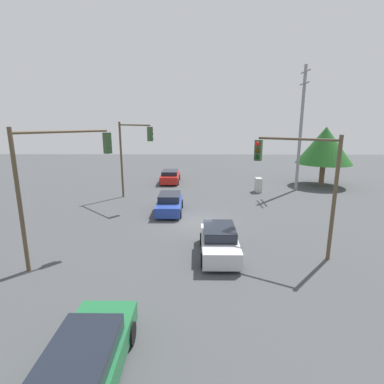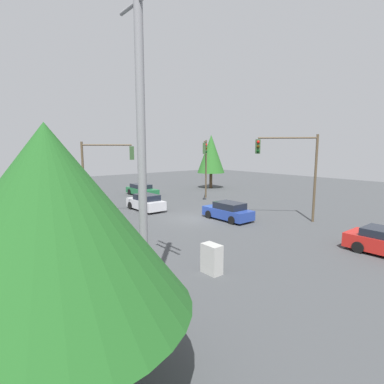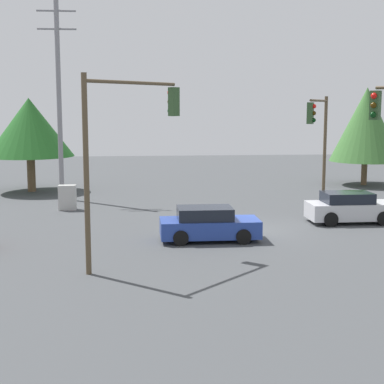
{
  "view_description": "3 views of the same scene",
  "coord_description": "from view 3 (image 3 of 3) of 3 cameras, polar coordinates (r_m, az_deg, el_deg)",
  "views": [
    {
      "loc": [
        19.13,
        0.15,
        6.59
      ],
      "look_at": [
        -1.64,
        -0.09,
        1.59
      ],
      "focal_mm": 28.0,
      "sensor_mm": 36.0,
      "label": 1
    },
    {
      "loc": [
        -17.59,
        14.67,
        5.47
      ],
      "look_at": [
        -0.23,
        0.51,
        2.18
      ],
      "focal_mm": 28.0,
      "sensor_mm": 36.0,
      "label": 2
    },
    {
      "loc": [
        -4.75,
        -25.02,
        5.42
      ],
      "look_at": [
        -2.11,
        2.78,
        1.34
      ],
      "focal_mm": 55.0,
      "sensor_mm": 36.0,
      "label": 3
    }
  ],
  "objects": [
    {
      "name": "ground_plane",
      "position": [
        26.04,
        5.22,
        -3.74
      ],
      "size": [
        80.0,
        80.0,
        0.0
      ],
      "primitive_type": "plane",
      "color": "#424447"
    },
    {
      "name": "sedan_silver",
      "position": [
        28.59,
        15.08,
        -1.5
      ],
      "size": [
        4.03,
        1.89,
        1.44
      ],
      "rotation": [
        0.0,
        0.0,
        -1.57
      ],
      "color": "silver",
      "rests_on": "ground_plane"
    },
    {
      "name": "utility_pole_tall",
      "position": [
        35.16,
        -12.78,
        9.03
      ],
      "size": [
        2.2,
        0.28,
        11.37
      ],
      "color": "gray",
      "rests_on": "ground_plane"
    },
    {
      "name": "traffic_signal_main",
      "position": [
        20.06,
        -6.58,
        5.5
      ],
      "size": [
        3.3,
        3.3,
        6.46
      ],
      "rotation": [
        0.0,
        0.0,
        0.78
      ],
      "color": "brown",
      "rests_on": "ground_plane"
    },
    {
      "name": "sedan_blue",
      "position": [
        23.94,
        1.61,
        -3.17
      ],
      "size": [
        4.02,
        1.85,
        1.38
      ],
      "rotation": [
        0.0,
        0.0,
        -1.57
      ],
      "color": "#233D93",
      "rests_on": "ground_plane"
    },
    {
      "name": "electrical_cabinet",
      "position": [
        31.66,
        -11.99,
        -0.53
      ],
      "size": [
        0.91,
        0.55,
        1.32
      ],
      "primitive_type": "cube",
      "color": "#B2B2AD",
      "rests_on": "ground_plane"
    },
    {
      "name": "tree_right",
      "position": [
        38.86,
        -15.48,
        6.05
      ],
      "size": [
        5.53,
        5.53,
        5.96
      ],
      "color": "brown",
      "rests_on": "ground_plane"
    },
    {
      "name": "tree_left",
      "position": [
        42.32,
        16.53,
        6.28
      ],
      "size": [
        4.86,
        4.86,
        6.71
      ],
      "color": "brown",
      "rests_on": "ground_plane"
    },
    {
      "name": "traffic_signal_cross",
      "position": [
        31.78,
        12.26,
        5.74
      ],
      "size": [
        2.15,
        3.56,
        5.96
      ],
      "rotation": [
        0.0,
        0.0,
        4.19
      ],
      "color": "brown",
      "rests_on": "ground_plane"
    }
  ]
}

